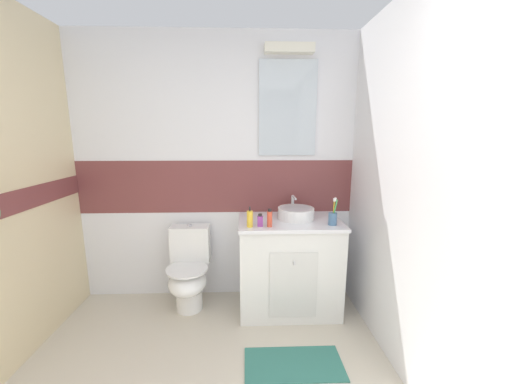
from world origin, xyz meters
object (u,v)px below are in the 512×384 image
(sink_basin, at_px, (296,213))
(soap_dispenser, at_px, (250,219))
(perfume_flask_small, at_px, (260,220))
(deodorant_spray_can, at_px, (270,218))
(toothbrush_cup, at_px, (333,218))
(toilet, at_px, (189,271))

(sink_basin, distance_m, soap_dispenser, 0.47)
(perfume_flask_small, height_order, deodorant_spray_can, deodorant_spray_can)
(sink_basin, distance_m, toothbrush_cup, 0.34)
(toilet, height_order, soap_dispenser, soap_dispenser)
(toilet, xyz_separation_m, toothbrush_cup, (1.25, -0.20, 0.55))
(soap_dispenser, height_order, deodorant_spray_can, soap_dispenser)
(toothbrush_cup, height_order, perfume_flask_small, toothbrush_cup)
(toothbrush_cup, relative_size, perfume_flask_small, 2.18)
(toothbrush_cup, bearing_deg, perfume_flask_small, -177.91)
(toothbrush_cup, distance_m, soap_dispenser, 0.69)
(toilet, bearing_deg, toothbrush_cup, -9.05)
(soap_dispenser, xyz_separation_m, perfume_flask_small, (0.08, 0.01, -0.02))
(perfume_flask_small, distance_m, deodorant_spray_can, 0.08)
(toothbrush_cup, distance_m, deodorant_spray_can, 0.53)
(sink_basin, height_order, perfume_flask_small, sink_basin)
(sink_basin, relative_size, perfume_flask_small, 3.44)
(toilet, bearing_deg, perfume_flask_small, -18.97)
(toothbrush_cup, xyz_separation_m, soap_dispenser, (-0.69, -0.03, 0.01))
(toothbrush_cup, bearing_deg, sink_basin, 144.85)
(toothbrush_cup, height_order, soap_dispenser, toothbrush_cup)
(sink_basin, bearing_deg, toothbrush_cup, -35.15)
(toothbrush_cup, height_order, deodorant_spray_can, toothbrush_cup)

